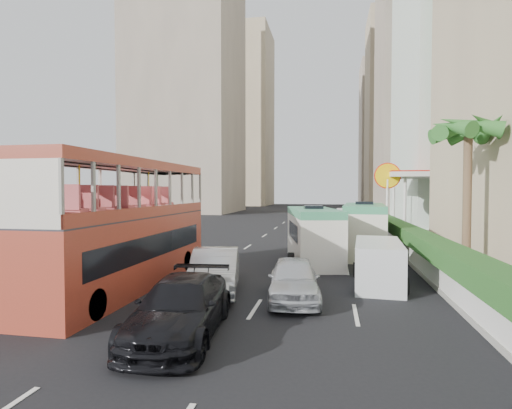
% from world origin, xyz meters
% --- Properties ---
extents(ground_plane, '(200.00, 200.00, 0.00)m').
position_xyz_m(ground_plane, '(0.00, 0.00, 0.00)').
color(ground_plane, black).
rests_on(ground_plane, ground).
extents(double_decker_bus, '(2.50, 11.00, 5.06)m').
position_xyz_m(double_decker_bus, '(-6.00, 0.00, 2.53)').
color(double_decker_bus, '#AF3C28').
rests_on(double_decker_bus, ground).
extents(car_silver_lane_a, '(2.66, 5.14, 1.61)m').
position_xyz_m(car_silver_lane_a, '(-2.33, -0.05, 0.00)').
color(car_silver_lane_a, silver).
rests_on(car_silver_lane_a, ground).
extents(car_silver_lane_b, '(2.19, 4.50, 1.48)m').
position_xyz_m(car_silver_lane_b, '(0.74, -0.67, 0.00)').
color(car_silver_lane_b, silver).
rests_on(car_silver_lane_b, ground).
extents(car_black, '(2.58, 5.36, 1.51)m').
position_xyz_m(car_black, '(-1.89, -4.70, 0.00)').
color(car_black, black).
rests_on(car_black, ground).
extents(van_asset, '(2.89, 4.93, 1.29)m').
position_xyz_m(van_asset, '(1.40, 13.60, 0.00)').
color(van_asset, silver).
rests_on(van_asset, ground).
extents(minibus_near, '(3.41, 6.82, 2.89)m').
position_xyz_m(minibus_near, '(1.08, 6.97, 1.45)').
color(minibus_near, silver).
rests_on(minibus_near, ground).
extents(minibus_far, '(2.76, 6.99, 3.04)m').
position_xyz_m(minibus_far, '(3.98, 10.10, 1.52)').
color(minibus_far, silver).
rests_on(minibus_far, ground).
extents(panel_van_near, '(2.10, 4.57, 1.78)m').
position_xyz_m(panel_van_near, '(3.93, 2.21, 0.89)').
color(panel_van_near, silver).
rests_on(panel_van_near, ground).
extents(panel_van_far, '(3.06, 5.46, 2.06)m').
position_xyz_m(panel_van_far, '(4.10, 25.01, 1.03)').
color(panel_van_far, silver).
rests_on(panel_van_far, ground).
extents(sidewalk, '(6.00, 120.00, 0.18)m').
position_xyz_m(sidewalk, '(9.00, 25.00, 0.09)').
color(sidewalk, '#99968C').
rests_on(sidewalk, ground).
extents(kerb_wall, '(0.30, 44.00, 1.00)m').
position_xyz_m(kerb_wall, '(6.20, 14.00, 0.68)').
color(kerb_wall, silver).
rests_on(kerb_wall, sidewalk).
extents(hedge, '(1.10, 44.00, 0.70)m').
position_xyz_m(hedge, '(6.20, 14.00, 1.53)').
color(hedge, '#2D6626').
rests_on(hedge, kerb_wall).
extents(palm_tree, '(0.36, 0.36, 6.40)m').
position_xyz_m(palm_tree, '(7.80, 4.00, 3.38)').
color(palm_tree, brown).
rests_on(palm_tree, sidewalk).
extents(shell_station, '(6.50, 8.00, 5.50)m').
position_xyz_m(shell_station, '(10.00, 23.00, 2.75)').
color(shell_station, silver).
rests_on(shell_station, ground).
extents(tower_mid, '(16.00, 16.00, 50.00)m').
position_xyz_m(tower_mid, '(18.00, 58.00, 25.00)').
color(tower_mid, tan).
rests_on(tower_mid, ground).
extents(tower_far_a, '(14.00, 14.00, 44.00)m').
position_xyz_m(tower_far_a, '(17.00, 82.00, 22.00)').
color(tower_far_a, tan).
rests_on(tower_far_a, ground).
extents(tower_far_b, '(14.00, 14.00, 40.00)m').
position_xyz_m(tower_far_b, '(17.00, 104.00, 20.00)').
color(tower_far_b, tan).
rests_on(tower_far_b, ground).
extents(tower_left_a, '(18.00, 18.00, 52.00)m').
position_xyz_m(tower_left_a, '(-24.00, 55.00, 26.00)').
color(tower_left_a, tan).
rests_on(tower_left_a, ground).
extents(tower_left_b, '(16.00, 16.00, 46.00)m').
position_xyz_m(tower_left_b, '(-22.00, 90.00, 23.00)').
color(tower_left_b, tan).
rests_on(tower_left_b, ground).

